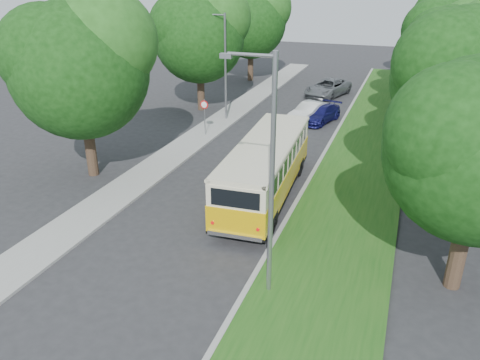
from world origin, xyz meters
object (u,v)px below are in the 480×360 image
(vintage_bus, at_px, (266,170))
(car_white, at_px, (310,112))
(car_blue, at_px, (320,114))
(car_grey, at_px, (328,88))
(lamppost_near, at_px, (269,173))
(car_silver, at_px, (277,160))
(lamppost_far, at_px, (224,63))

(vintage_bus, xyz_separation_m, car_white, (-0.76, 13.37, -0.76))
(car_blue, distance_m, car_grey, 8.08)
(car_grey, bearing_deg, lamppost_near, -67.09)
(car_silver, xyz_separation_m, car_blue, (0.34, 10.18, -0.12))
(car_grey, bearing_deg, vintage_bus, -70.90)
(car_white, distance_m, car_blue, 0.78)
(lamppost_near, xyz_separation_m, vintage_bus, (-2.20, 6.94, -2.92))
(car_white, height_order, car_blue, car_white)
(vintage_bus, distance_m, car_grey, 21.48)
(lamppost_far, bearing_deg, car_white, 16.92)
(car_blue, bearing_deg, vintage_bus, -74.43)
(lamppost_far, relative_size, car_silver, 1.75)
(car_grey, bearing_deg, lamppost_far, -103.74)
(lamppost_far, bearing_deg, car_blue, 15.47)
(vintage_bus, xyz_separation_m, car_blue, (0.02, 13.42, -0.84))
(lamppost_far, xyz_separation_m, car_grey, (5.80, 9.88, -3.38))
(lamppost_near, height_order, car_grey, lamppost_near)
(car_white, distance_m, car_grey, 8.07)
(vintage_bus, bearing_deg, lamppost_far, 116.92)
(car_silver, bearing_deg, lamppost_far, 131.70)
(lamppost_far, xyz_separation_m, car_silver, (6.39, -8.31, -3.39))
(lamppost_far, bearing_deg, vintage_bus, -59.87)
(lamppost_near, xyz_separation_m, car_blue, (-2.18, 20.36, -3.76))
(lamppost_near, xyz_separation_m, car_grey, (-3.10, 28.38, -3.63))
(vintage_bus, height_order, car_white, vintage_bus)
(car_silver, xyz_separation_m, car_white, (-0.44, 10.12, -0.05))
(lamppost_far, height_order, car_white, lamppost_far)
(lamppost_far, xyz_separation_m, vintage_bus, (6.71, -11.56, -2.67))
(lamppost_near, bearing_deg, car_blue, 96.11)
(vintage_bus, distance_m, car_white, 13.41)
(car_silver, distance_m, car_blue, 10.18)
(vintage_bus, bearing_deg, car_blue, 86.71)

